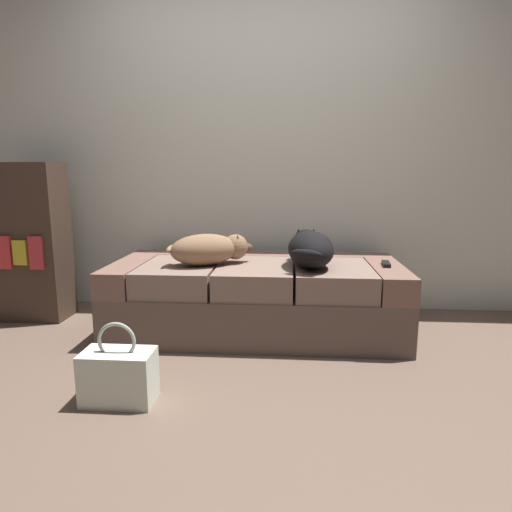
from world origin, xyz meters
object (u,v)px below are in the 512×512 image
couch (257,297)px  bookshelf (25,242)px  tv_remote (386,264)px  handbag (119,375)px  dog_tan (210,249)px  dog_dark (310,248)px

couch → bookshelf: size_ratio=1.68×
tv_remote → handbag: bearing=-139.4°
tv_remote → handbag: size_ratio=0.40×
couch → handbag: bearing=-119.2°
couch → dog_tan: size_ratio=3.35×
tv_remote → handbag: 1.69m
dog_dark → handbag: bearing=-134.6°
dog_tan → bookshelf: bearing=169.8°
couch → dog_dark: size_ratio=2.84×
couch → dog_dark: (0.34, -0.09, 0.34)m
tv_remote → couch: bearing=-177.4°
handbag → bookshelf: size_ratio=0.34×
tv_remote → dog_tan: bearing=-171.3°
handbag → bookshelf: (-1.10, 1.13, 0.42)m
dog_dark → tv_remote: size_ratio=4.33×
couch → handbag: 1.14m
dog_tan → bookshelf: (-1.37, 0.25, -0.01)m
couch → bookshelf: (-1.65, 0.15, 0.32)m
couch → bookshelf: 1.69m
couch → tv_remote: 0.85m
dog_dark → tv_remote: dog_dark is taller
dog_dark → bookshelf: bookshelf is taller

